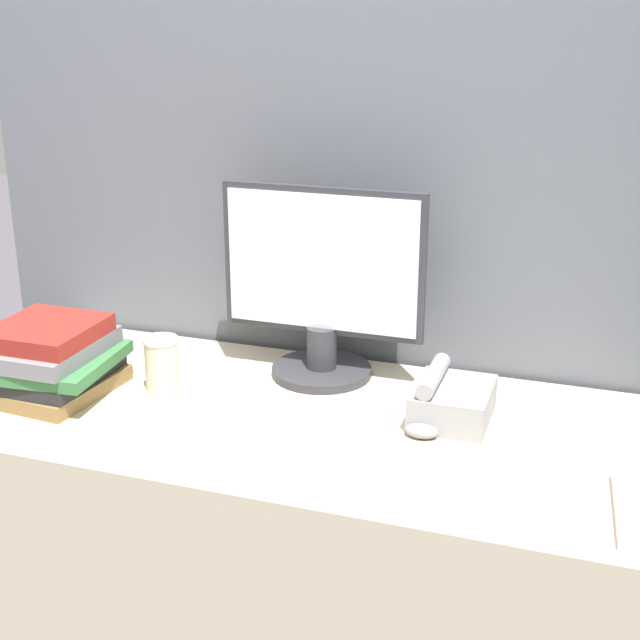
{
  "coord_description": "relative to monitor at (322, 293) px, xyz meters",
  "views": [
    {
      "loc": [
        0.5,
        -1.25,
        1.58
      ],
      "look_at": [
        -0.06,
        0.38,
        0.97
      ],
      "focal_mm": 50.0,
      "sensor_mm": 36.0,
      "label": 1
    }
  ],
  "objects": [
    {
      "name": "monitor",
      "position": [
        0.0,
        0.0,
        0.0
      ],
      "size": [
        0.47,
        0.23,
        0.44
      ],
      "color": "#333338",
      "rests_on": "desk"
    },
    {
      "name": "cubicle_panel_rear",
      "position": [
        0.12,
        0.16,
        -0.07
      ],
      "size": [
        2.09,
        0.04,
        1.78
      ],
      "color": "slate",
      "rests_on": "ground_plane"
    },
    {
      "name": "coffee_cup",
      "position": [
        -0.31,
        -0.2,
        -0.14
      ],
      "size": [
        0.08,
        0.08,
        0.12
      ],
      "color": "beige",
      "rests_on": "desk"
    },
    {
      "name": "desk",
      "position": [
        0.12,
        -0.22,
        -0.58
      ],
      "size": [
        1.69,
        0.68,
        0.76
      ],
      "color": "beige",
      "rests_on": "ground_plane"
    },
    {
      "name": "book_stack",
      "position": [
        -0.52,
        -0.29,
        -0.12
      ],
      "size": [
        0.25,
        0.28,
        0.16
      ],
      "color": "olive",
      "rests_on": "desk"
    },
    {
      "name": "mouse",
      "position": [
        0.29,
        -0.24,
        -0.19
      ],
      "size": [
        0.07,
        0.04,
        0.03
      ],
      "color": "gray",
      "rests_on": "desk"
    },
    {
      "name": "keyboard",
      "position": [
        0.0,
        -0.26,
        -0.19
      ],
      "size": [
        0.43,
        0.16,
        0.02
      ],
      "color": "silver",
      "rests_on": "desk"
    },
    {
      "name": "desk_telephone",
      "position": [
        0.33,
        -0.14,
        -0.16
      ],
      "size": [
        0.16,
        0.19,
        0.11
      ],
      "color": "#99999E",
      "rests_on": "desk"
    }
  ]
}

